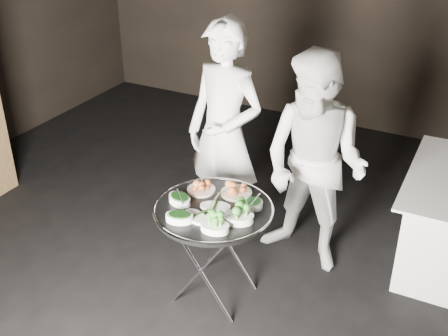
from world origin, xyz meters
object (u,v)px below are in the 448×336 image
at_px(tray_stand, 214,249).
at_px(waiter_right, 315,165).
at_px(serving_tray, 213,209).
at_px(waiter_left, 225,135).

bearing_deg(tray_stand, waiter_right, 57.85).
relative_size(serving_tray, waiter_right, 0.48).
xyz_separation_m(serving_tray, waiter_right, (0.44, 0.69, 0.10)).
xyz_separation_m(serving_tray, waiter_left, (-0.30, 0.73, 0.16)).
bearing_deg(waiter_left, tray_stand, -59.15).
distance_m(serving_tray, waiter_right, 0.82).
relative_size(tray_stand, waiter_right, 0.43).
bearing_deg(serving_tray, waiter_right, 57.85).
xyz_separation_m(tray_stand, waiter_right, (0.44, 0.69, 0.42)).
bearing_deg(waiter_left, waiter_right, 5.76).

